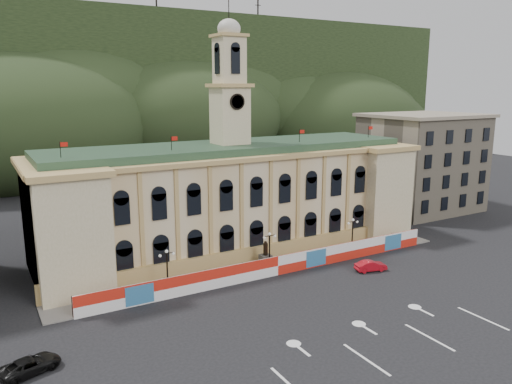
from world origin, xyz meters
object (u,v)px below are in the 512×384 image
black_suv (30,365)px  statue (266,259)px  lamp_center (270,248)px  red_sedan (371,266)px

black_suv → statue: bearing=-87.1°
black_suv → lamp_center: bearing=-88.8°
statue → red_sedan: statue is taller
lamp_center → red_sedan: lamp_center is taller
red_sedan → black_suv: black_suv is taller
lamp_center → black_suv: lamp_center is taller
statue → red_sedan: 13.82m
lamp_center → black_suv: (-30.00, -10.49, -2.37)m
statue → lamp_center: (0.00, -1.00, 1.89)m
lamp_center → black_suv: 31.87m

